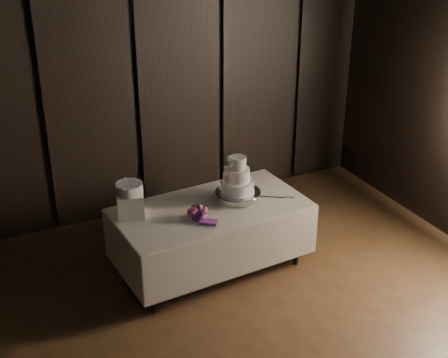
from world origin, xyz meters
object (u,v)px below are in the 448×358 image
at_px(small_cake, 129,188).
at_px(wedding_cake, 236,179).
at_px(cake_stand, 238,196).
at_px(box_pedestal, 131,204).
at_px(bouquet, 199,214).
at_px(display_table, 211,236).

bearing_deg(small_cake, wedding_cake, -8.92).
xyz_separation_m(cake_stand, box_pedestal, (-1.12, 0.15, 0.08)).
xyz_separation_m(wedding_cake, bouquet, (-0.51, -0.19, -0.19)).
bearing_deg(cake_stand, wedding_cake, -150.26).
bearing_deg(box_pedestal, display_table, -13.13).
bearing_deg(bouquet, box_pedestal, 147.97).
bearing_deg(small_cake, cake_stand, -7.85).
bearing_deg(display_table, wedding_cake, -1.21).
relative_size(display_table, box_pedestal, 7.91).
height_order(display_table, small_cake, small_cake).
xyz_separation_m(cake_stand, bouquet, (-0.54, -0.21, 0.02)).
xyz_separation_m(box_pedestal, small_cake, (0.00, 0.00, 0.18)).
height_order(box_pedestal, small_cake, small_cake).
distance_m(cake_stand, box_pedestal, 1.14).
bearing_deg(small_cake, bouquet, -32.03).
height_order(cake_stand, box_pedestal, box_pedestal).
bearing_deg(wedding_cake, display_table, -168.50).
height_order(wedding_cake, box_pedestal, wedding_cake).
relative_size(wedding_cake, small_cake, 1.50).
distance_m(display_table, cake_stand, 0.51).
bearing_deg(cake_stand, bouquet, -158.88).
relative_size(bouquet, box_pedestal, 1.48).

